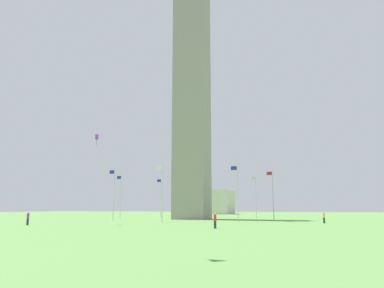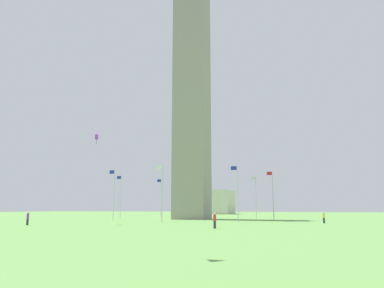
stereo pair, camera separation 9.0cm
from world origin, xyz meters
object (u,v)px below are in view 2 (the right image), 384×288
(flagpole_s, at_px, (273,193))
(kite_purple_box, at_px, (97,136))
(flagpole_ne, at_px, (114,192))
(person_purple_shirt, at_px, (28,218))
(obelisk_monument, at_px, (192,77))
(distant_building, at_px, (207,202))
(flagpole_n, at_px, (121,195))
(flagpole_sw, at_px, (256,195))
(person_red_shirt, at_px, (215,221))
(flagpole_se, at_px, (237,191))
(flagpole_e, at_px, (162,190))
(flagpole_nw, at_px, (161,196))
(person_yellow_shirt, at_px, (324,218))
(flagpole_w, at_px, (211,196))

(flagpole_s, xyz_separation_m, kite_purple_box, (21.84, 26.75, 7.21))
(flagpole_ne, xyz_separation_m, person_purple_shirt, (1.81, 19.19, -4.13))
(obelisk_monument, height_order, person_purple_shirt, obelisk_monument)
(person_purple_shirt, relative_size, distant_building, 0.10)
(flagpole_n, height_order, flagpole_sw, same)
(obelisk_monument, distance_m, person_purple_shirt, 44.16)
(flagpole_ne, relative_size, person_red_shirt, 5.27)
(kite_purple_box, bearing_deg, person_red_shirt, 167.59)
(flagpole_ne, bearing_deg, flagpole_se, 180.00)
(flagpole_sw, distance_m, person_purple_shirt, 48.79)
(flagpole_e, height_order, person_purple_shirt, flagpole_e)
(flagpole_e, bearing_deg, flagpole_nw, -67.50)
(person_yellow_shirt, bearing_deg, person_purple_shirt, 58.17)
(flagpole_n, relative_size, flagpole_nw, 1.00)
(flagpole_n, relative_size, flagpole_s, 1.00)
(flagpole_nw, bearing_deg, flagpole_w, -157.50)
(flagpole_ne, height_order, flagpole_se, same)
(obelisk_monument, relative_size, flagpole_e, 6.49)
(obelisk_monument, distance_m, flagpole_s, 29.59)
(person_yellow_shirt, xyz_separation_m, kite_purple_box, (30.22, 13.98, 11.40))
(flagpole_ne, relative_size, flagpole_nw, 1.00)
(flagpole_se, distance_m, person_red_shirt, 19.80)
(flagpole_n, distance_m, flagpole_nw, 12.32)
(person_red_shirt, bearing_deg, flagpole_e, 33.70)
(kite_purple_box, bearing_deg, flagpole_ne, -69.86)
(flagpole_e, relative_size, flagpole_sw, 1.00)
(flagpole_ne, bearing_deg, kite_purple_box, 110.14)
(obelisk_monument, xyz_separation_m, flagpole_ne, (11.43, 11.38, -24.86))
(flagpole_e, bearing_deg, kite_purple_box, 61.68)
(flagpole_s, bearing_deg, flagpole_ne, 22.50)
(flagpole_e, bearing_deg, flagpole_sw, -112.50)
(flagpole_se, relative_size, person_yellow_shirt, 5.58)
(flagpole_w, relative_size, distant_building, 0.51)
(flagpole_s, height_order, distant_building, flagpole_s)
(flagpole_se, xyz_separation_m, flagpole_sw, (-0.00, -22.76, 0.00))
(flagpole_se, height_order, distant_building, flagpole_se)
(flagpole_e, distance_m, kite_purple_box, 14.09)
(flagpole_e, bearing_deg, flagpole_s, -135.00)
(flagpole_s, distance_m, person_purple_shirt, 42.53)
(flagpole_sw, xyz_separation_m, person_purple_shirt, (24.57, 41.95, -4.13))
(flagpole_n, bearing_deg, person_purple_shirt, 95.43)
(flagpole_sw, bearing_deg, flagpole_nw, -0.00)
(person_yellow_shirt, bearing_deg, person_red_shirt, 88.70)
(flagpole_ne, height_order, flagpole_sw, same)
(flagpole_se, distance_m, distant_building, 75.44)
(flagpole_sw, height_order, person_yellow_shirt, flagpole_sw)
(flagpole_nw, bearing_deg, person_red_shirt, 119.34)
(flagpole_w, distance_m, distant_building, 45.81)
(flagpole_n, bearing_deg, distant_building, -93.11)
(flagpole_w, height_order, person_yellow_shirt, flagpole_w)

